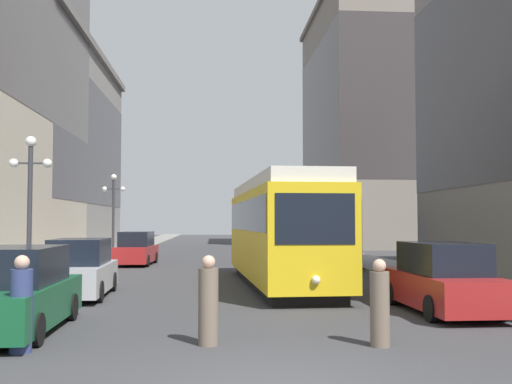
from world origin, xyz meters
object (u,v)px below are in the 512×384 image
object	(u,v)px
transit_bus	(317,229)
lamp_post_left_far	(113,202)
parked_car_left_near	(80,270)
pedestrian_crossing_near	(21,307)
parked_car_left_far	(16,293)
parked_car_left_mid	(136,249)
parked_car_right_far	(442,280)
pedestrian_on_sidewalk	(380,306)
pedestrian_crossing_far	(208,303)
streetcar	(280,229)
lamp_post_left_near	(30,187)

from	to	relation	value
transit_bus	lamp_post_left_far	bearing A→B (deg)	169.32
parked_car_left_near	pedestrian_crossing_near	xyz separation A→B (m)	(0.74, -8.15, -0.03)
parked_car_left_far	pedestrian_crossing_near	world-z (taller)	parked_car_left_far
parked_car_left_mid	parked_car_right_far	world-z (taller)	same
parked_car_left_near	parked_car_right_far	world-z (taller)	same
transit_bus	parked_car_left_mid	world-z (taller)	transit_bus
pedestrian_on_sidewalk	parked_car_left_far	bearing A→B (deg)	141.40
pedestrian_on_sidewalk	parked_car_right_far	bearing A→B (deg)	32.02
parked_car_left_mid	pedestrian_on_sidewalk	xyz separation A→B (m)	(7.37, -21.99, -0.07)
parked_car_left_near	parked_car_left_far	bearing A→B (deg)	-91.84
pedestrian_crossing_far	parked_car_left_far	bearing A→B (deg)	145.24
streetcar	parked_car_left_far	size ratio (longest dim) A/B	2.53
parked_car_left_near	parked_car_right_far	xyz separation A→B (m)	(10.17, -4.01, 0.00)
transit_bus	pedestrian_crossing_far	size ratio (longest dim) A/B	7.34
lamp_post_left_far	pedestrian_crossing_near	bearing A→B (deg)	-84.20
parked_car_left_near	streetcar	bearing A→B (deg)	21.07
pedestrian_crossing_near	pedestrian_on_sidewalk	world-z (taller)	pedestrian_crossing_near
pedestrian_on_sidewalk	lamp_post_left_far	xyz separation A→B (m)	(-9.27, 25.93, 2.78)
parked_car_left_mid	lamp_post_left_near	distance (m)	13.25
parked_car_left_near	lamp_post_left_far	xyz separation A→B (m)	(-1.90, 17.85, 2.71)
pedestrian_crossing_far	lamp_post_left_far	size ratio (longest dim) A/B	0.33
transit_bus	pedestrian_crossing_near	xyz separation A→B (m)	(-9.51, -23.32, -1.13)
parked_car_left_near	parked_car_left_far	xyz separation A→B (m)	(0.00, -6.08, 0.00)
parked_car_left_far	pedestrian_on_sidewalk	world-z (taller)	parked_car_left_far
parked_car_left_far	pedestrian_crossing_near	distance (m)	2.19
lamp_post_left_near	pedestrian_on_sidewalk	bearing A→B (deg)	-44.65
parked_car_right_far	lamp_post_left_near	xyz separation A→B (m)	(-12.07, 5.09, 2.67)
pedestrian_on_sidewalk	lamp_post_left_far	distance (m)	27.68
parked_car_left_mid	parked_car_right_far	bearing A→B (deg)	-57.65
pedestrian_crossing_near	parked_car_left_far	bearing A→B (deg)	-141.82
pedestrian_on_sidewalk	lamp_post_left_far	bearing A→B (deg)	86.22
parked_car_left_near	pedestrian_crossing_near	distance (m)	8.18
parked_car_right_far	lamp_post_left_far	distance (m)	25.12
transit_bus	pedestrian_on_sidewalk	size ratio (longest dim) A/B	7.62
parked_car_left_near	lamp_post_left_far	world-z (taller)	lamp_post_left_far
transit_bus	streetcar	bearing A→B (deg)	-104.43
parked_car_right_far	parked_car_left_far	size ratio (longest dim) A/B	0.98
parked_car_left_far	pedestrian_crossing_near	bearing A→B (deg)	-71.12
pedestrian_crossing_near	streetcar	bearing A→B (deg)	169.96
transit_bus	lamp_post_left_far	world-z (taller)	lamp_post_left_far
pedestrian_crossing_near	pedestrian_on_sidewalk	size ratio (longest dim) A/B	1.06
transit_bus	lamp_post_left_near	xyz separation A→B (m)	(-12.15, -14.10, 1.57)
parked_car_right_far	parked_car_left_far	xyz separation A→B (m)	(-10.17, -2.07, 0.00)
parked_car_left_mid	lamp_post_left_far	xyz separation A→B (m)	(-1.90, 3.94, 2.71)
pedestrian_crossing_far	lamp_post_left_far	xyz separation A→B (m)	(-6.02, 25.58, 2.75)
lamp_post_left_far	transit_bus	bearing A→B (deg)	-12.41
transit_bus	lamp_post_left_far	xyz separation A→B (m)	(-12.15, 2.67, 1.61)
pedestrian_crossing_near	lamp_post_left_near	world-z (taller)	lamp_post_left_near
parked_car_left_far	lamp_post_left_near	xyz separation A→B (m)	(-1.90, 7.16, 2.67)
pedestrian_on_sidewalk	lamp_post_left_far	world-z (taller)	lamp_post_left_far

